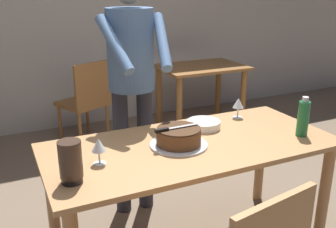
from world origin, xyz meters
The scene contains 12 objects.
back_wall centered at (0.00, 2.70, 1.35)m, with size 10.00×0.12×2.70m, color #BCB7AD.
main_dining_table centered at (0.00, 0.00, 0.64)m, with size 1.74×0.79×0.75m.
cake_on_platter centered at (-0.09, 0.00, 0.80)m, with size 0.34×0.34×0.11m.
cake_knife centered at (-0.16, -0.01, 0.87)m, with size 0.27×0.03×0.02m.
plate_stack centered at (0.19, 0.19, 0.78)m, with size 0.22×0.22×0.05m.
wine_glass_near centered at (0.51, 0.27, 0.85)m, with size 0.08×0.08×0.14m.
wine_glass_far centered at (-0.57, -0.04, 0.85)m, with size 0.08×0.08×0.14m.
water_bottle centered at (0.68, -0.18, 0.86)m, with size 0.07×0.07×0.25m.
hurricane_lamp centered at (-0.74, -0.17, 0.86)m, with size 0.11×0.11×0.21m.
person_cutting_cake centered at (-0.15, 0.61, 1.08)m, with size 0.47×0.56×1.72m.
background_table centered at (1.21, 2.00, 0.58)m, with size 1.00×0.70×0.74m.
background_chair_1 centered at (-0.15, 2.05, 0.49)m, with size 0.58×0.58×0.90m.
Camera 1 is at (-1.01, -1.83, 1.64)m, focal length 40.70 mm.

